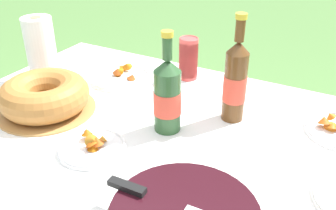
% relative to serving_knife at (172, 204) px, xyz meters
% --- Properties ---
extents(garden_table, '(1.45, 1.18, 0.68)m').
position_rel_serving_knife_xyz_m(garden_table, '(-0.21, 0.21, -0.13)').
color(garden_table, brown).
rests_on(garden_table, ground_plane).
extents(tablecloth, '(1.46, 1.19, 0.10)m').
position_rel_serving_knife_xyz_m(tablecloth, '(-0.21, 0.21, -0.08)').
color(tablecloth, white).
rests_on(tablecloth, garden_table).
extents(serving_knife, '(0.38, 0.03, 0.01)m').
position_rel_serving_knife_xyz_m(serving_knife, '(0.00, 0.00, 0.00)').
color(serving_knife, silver).
rests_on(serving_knife, berry_tart).
extents(bundt_cake, '(0.32, 0.32, 0.11)m').
position_rel_serving_knife_xyz_m(bundt_cake, '(-0.60, 0.24, -0.01)').
color(bundt_cake, '#B78447').
rests_on(bundt_cake, tablecloth).
extents(cup_stack, '(0.07, 0.07, 0.16)m').
position_rel_serving_knife_xyz_m(cup_stack, '(-0.30, 0.69, 0.02)').
color(cup_stack, '#E04C47').
rests_on(cup_stack, tablecloth).
extents(cider_bottle_green, '(0.08, 0.08, 0.31)m').
position_rel_serving_knife_xyz_m(cider_bottle_green, '(-0.20, 0.33, 0.05)').
color(cider_bottle_green, '#2D562D').
rests_on(cider_bottle_green, tablecloth).
extents(cider_bottle_amber, '(0.07, 0.07, 0.34)m').
position_rel_serving_knife_xyz_m(cider_bottle_amber, '(-0.05, 0.49, 0.07)').
color(cider_bottle_amber, brown).
rests_on(cider_bottle_amber, tablecloth).
extents(snack_plate_near, '(0.24, 0.24, 0.06)m').
position_rel_serving_knife_xyz_m(snack_plate_near, '(-0.53, 0.56, -0.05)').
color(snack_plate_near, white).
rests_on(snack_plate_near, tablecloth).
extents(snack_plate_right, '(0.19, 0.19, 0.06)m').
position_rel_serving_knife_xyz_m(snack_plate_right, '(-0.33, 0.14, -0.05)').
color(snack_plate_right, white).
rests_on(snack_plate_right, tablecloth).
extents(paper_towel_roll, '(0.11, 0.11, 0.24)m').
position_rel_serving_knife_xyz_m(paper_towel_roll, '(-0.79, 0.42, 0.06)').
color(paper_towel_roll, white).
rests_on(paper_towel_roll, tablecloth).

